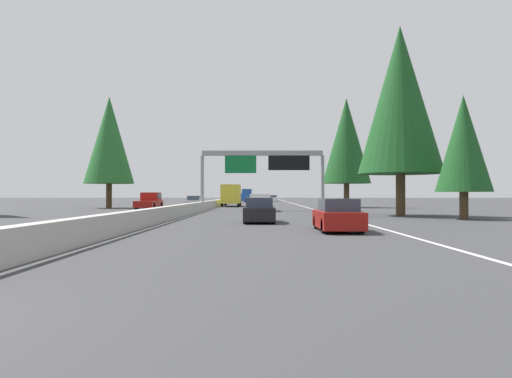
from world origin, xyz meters
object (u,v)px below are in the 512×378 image
Objects in this scene: box_truck_distant_a at (231,195)px; conifer_left_near at (109,140)px; sedan_near_center at (273,198)px; conifer_right_foreground at (464,144)px; sedan_far_right at (338,216)px; sedan_near_right at (259,211)px; oncoming_near at (150,201)px; sign_gantry_overhead at (264,163)px; minivan_far_center at (260,201)px; conifer_right_mid at (346,141)px; pickup_mid_center at (242,198)px; conifer_right_near at (400,100)px; bus_distant_b at (247,194)px; oncoming_far at (194,202)px.

box_truck_distant_a is 0.63× the size of conifer_left_near.
conifer_right_foreground is at bearing -172.67° from sedan_near_center.
conifer_right_foreground is (10.26, -10.06, 4.35)m from sedan_far_right.
sedan_near_right is 1.00× the size of sedan_near_center.
oncoming_near reaches higher than sedan_near_right.
conifer_right_foreground reaches higher than sign_gantry_overhead.
conifer_left_near is at bearing 61.76° from minivan_far_center.
sign_gantry_overhead is 13.43m from oncoming_near.
sedan_far_right is 0.32× the size of conifer_right_mid.
oncoming_near is (4.38, 12.03, -0.04)m from minivan_far_center.
sedan_far_right is at bearing -151.60° from sedan_near_right.
sedan_far_right is at bearing -174.74° from pickup_mid_center.
sign_gantry_overhead is at bearing 138.16° from conifer_right_mid.
conifer_right_mid is at bearing -0.18° from conifer_right_near.
bus_distant_b is 2.05× the size of pickup_mid_center.
minivan_far_center is at bearing -175.90° from pickup_mid_center.
sedan_near_right is 0.33× the size of conifer_left_near.
conifer_left_near is at bearing 31.94° from sedan_near_right.
minivan_far_center is (-17.90, -3.92, -0.66)m from box_truck_distant_a.
conifer_left_near is at bearing 51.32° from conifer_right_foreground.
oncoming_near is at bearing 174.22° from bus_distant_b.
sedan_far_right is 0.79× the size of pickup_mid_center.
minivan_far_center is 0.37× the size of conifer_left_near.
minivan_far_center is 21.11m from conifer_right_foreground.
sedan_far_right is 0.79× the size of oncoming_near.
conifer_right_near is 35.44m from conifer_left_near.
sedan_near_right is 0.88× the size of minivan_far_center.
sedan_far_right is at bearing -170.38° from box_truck_distant_a.
sign_gantry_overhead is 21.01m from sedan_near_right.
pickup_mid_center is (74.22, 3.89, 0.23)m from sedan_near_right.
sign_gantry_overhead is 17.52m from box_truck_distant_a.
sedan_near_right and sedan_near_center have the same top height.
bus_distant_b is 2.05× the size of oncoming_near.
oncoming_far is (9.48, -3.58, -0.23)m from oncoming_near.
conifer_right_mid is (-74.29, -14.59, 6.72)m from bus_distant_b.
oncoming_near is at bearing 75.81° from sign_gantry_overhead.
box_truck_distant_a is at bearing 27.55° from conifer_right_near.
box_truck_distant_a is 1.93× the size of oncoming_far.
box_truck_distant_a is 18.34m from minivan_far_center.
pickup_mid_center reaches higher than oncoming_far.
oncoming_near is 10.13m from oncoming_far.
pickup_mid_center and oncoming_near have the same top height.
conifer_right_near reaches higher than sedan_near_center.
box_truck_distant_a reaches higher than sedan_near_right.
oncoming_far is at bearing -67.23° from conifer_left_near.
sedan_near_right is (6.57, 3.55, 0.00)m from sedan_far_right.
conifer_right_foreground is 40.80m from conifer_left_near.
sedan_near_right is at bearing 161.23° from conifer_right_mid.
conifer_right_near is (15.43, -7.38, 8.32)m from sedan_far_right.
sign_gantry_overhead is 2.88× the size of sedan_far_right.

